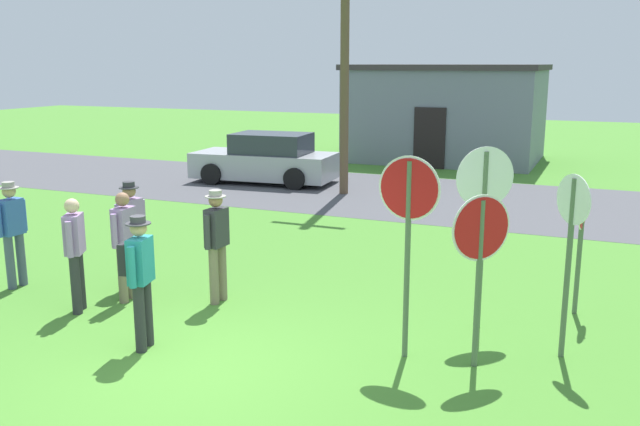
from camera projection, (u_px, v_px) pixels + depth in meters
ground_plane at (193, 367)px, 8.23m from camera, size 80.00×80.00×0.00m
street_asphalt at (430, 197)px, 18.59m from camera, size 60.00×6.40×0.01m
building_background at (447, 112)px, 25.66m from camera, size 6.90×5.24×3.53m
utility_pole at (345, 37)px, 18.27m from camera, size 1.80×0.24×8.18m
parked_car_on_street at (266, 160)px, 20.84m from camera, size 4.43×2.27×1.51m
stop_sign_center_cluster at (571, 238)px, 8.21m from camera, size 0.41×0.47×2.30m
stop_sign_rear_left at (408, 221)px, 8.16m from camera, size 0.78×0.10×2.52m
stop_sign_far_back at (480, 251)px, 7.95m from camera, size 0.56×0.57×2.11m
stop_sign_tallest at (484, 204)px, 9.12m from camera, size 0.67×0.51×2.51m
stop_sign_rear_right at (581, 229)px, 9.73m from camera, size 0.09×0.63×1.89m
person_in_blue at (125, 240)px, 10.35m from camera, size 0.24×0.57×1.69m
person_on_left at (131, 228)px, 11.00m from camera, size 0.32×0.56×1.74m
person_in_teal at (75, 249)px, 9.89m from camera, size 0.36×0.52×1.69m
person_in_dark_shirt at (12, 228)px, 10.98m from camera, size 0.31×0.57×1.74m
person_near_signs at (217, 239)px, 10.28m from camera, size 0.31×0.57×1.74m
person_holding_notes at (139, 273)px, 8.56m from camera, size 0.42×0.56×1.74m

